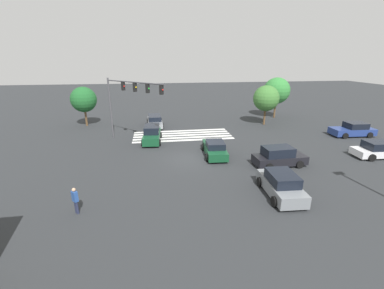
{
  "coord_description": "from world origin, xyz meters",
  "views": [
    {
      "loc": [
        3.12,
        20.83,
        8.45
      ],
      "look_at": [
        0.0,
        0.0,
        1.35
      ],
      "focal_mm": 24.0,
      "sensor_mm": 36.0,
      "label": 1
    }
  ],
  "objects_px": {
    "car_1": "(155,121)",
    "pedestrian": "(75,199)",
    "traffic_signal_mast": "(128,95)",
    "tree_corner_c": "(277,91)",
    "car_5": "(215,149)",
    "car_3": "(279,157)",
    "tree_corner_b": "(84,100)",
    "car_0": "(281,185)",
    "car_2": "(152,134)",
    "car_4": "(379,150)",
    "car_6": "(353,130)",
    "tree_corner_a": "(266,98)"
  },
  "relations": [
    {
      "from": "traffic_signal_mast",
      "to": "tree_corner_b",
      "type": "xyz_separation_m",
      "value": [
        6.37,
        -8.14,
        -1.57
      ]
    },
    {
      "from": "car_2",
      "to": "tree_corner_b",
      "type": "height_order",
      "value": "tree_corner_b"
    },
    {
      "from": "car_3",
      "to": "tree_corner_c",
      "type": "relative_size",
      "value": 0.75
    },
    {
      "from": "tree_corner_a",
      "to": "car_6",
      "type": "bearing_deg",
      "value": 140.11
    },
    {
      "from": "car_2",
      "to": "car_3",
      "type": "height_order",
      "value": "car_2"
    },
    {
      "from": "car_2",
      "to": "pedestrian",
      "type": "distance_m",
      "value": 13.58
    },
    {
      "from": "car_2",
      "to": "pedestrian",
      "type": "xyz_separation_m",
      "value": [
        4.3,
        12.88,
        0.08
      ]
    },
    {
      "from": "traffic_signal_mast",
      "to": "car_0",
      "type": "bearing_deg",
      "value": -5.84
    },
    {
      "from": "traffic_signal_mast",
      "to": "tree_corner_c",
      "type": "distance_m",
      "value": 22.24
    },
    {
      "from": "car_2",
      "to": "car_4",
      "type": "xyz_separation_m",
      "value": [
        -20.1,
        7.57,
        -0.14
      ]
    },
    {
      "from": "car_5",
      "to": "pedestrian",
      "type": "distance_m",
      "value": 12.67
    },
    {
      "from": "car_2",
      "to": "traffic_signal_mast",
      "type": "bearing_deg",
      "value": -85.82
    },
    {
      "from": "car_4",
      "to": "car_0",
      "type": "bearing_deg",
      "value": -153.6
    },
    {
      "from": "tree_corner_b",
      "to": "traffic_signal_mast",
      "type": "bearing_deg",
      "value": 128.07
    },
    {
      "from": "traffic_signal_mast",
      "to": "car_1",
      "type": "bearing_deg",
      "value": 114.38
    },
    {
      "from": "traffic_signal_mast",
      "to": "car_1",
      "type": "relative_size",
      "value": 1.32
    },
    {
      "from": "car_6",
      "to": "traffic_signal_mast",
      "type": "bearing_deg",
      "value": 0.09
    },
    {
      "from": "car_0",
      "to": "car_4",
      "type": "relative_size",
      "value": 0.92
    },
    {
      "from": "car_1",
      "to": "pedestrian",
      "type": "bearing_deg",
      "value": -15.66
    },
    {
      "from": "traffic_signal_mast",
      "to": "car_2",
      "type": "distance_m",
      "value": 4.71
    },
    {
      "from": "car_1",
      "to": "pedestrian",
      "type": "distance_m",
      "value": 20.1
    },
    {
      "from": "traffic_signal_mast",
      "to": "pedestrian",
      "type": "xyz_separation_m",
      "value": [
        2.16,
        12.88,
        -4.11
      ]
    },
    {
      "from": "pedestrian",
      "to": "tree_corner_a",
      "type": "xyz_separation_m",
      "value": [
        -19.16,
        -18.18,
        2.6
      ]
    },
    {
      "from": "traffic_signal_mast",
      "to": "car_6",
      "type": "height_order",
      "value": "traffic_signal_mast"
    },
    {
      "from": "car_0",
      "to": "car_5",
      "type": "height_order",
      "value": "car_0"
    },
    {
      "from": "car_2",
      "to": "pedestrian",
      "type": "height_order",
      "value": "car_2"
    },
    {
      "from": "car_5",
      "to": "tree_corner_c",
      "type": "xyz_separation_m",
      "value": [
        -12.48,
        -14.13,
        3.31
      ]
    },
    {
      "from": "car_1",
      "to": "car_2",
      "type": "relative_size",
      "value": 1.11
    },
    {
      "from": "traffic_signal_mast",
      "to": "tree_corner_c",
      "type": "xyz_separation_m",
      "value": [
        -20.25,
        -9.13,
        -1.04
      ]
    },
    {
      "from": "car_3",
      "to": "tree_corner_a",
      "type": "bearing_deg",
      "value": 68.59
    },
    {
      "from": "tree_corner_a",
      "to": "tree_corner_c",
      "type": "relative_size",
      "value": 0.88
    },
    {
      "from": "car_0",
      "to": "tree_corner_b",
      "type": "distance_m",
      "value": 26.81
    },
    {
      "from": "car_6",
      "to": "pedestrian",
      "type": "height_order",
      "value": "pedestrian"
    },
    {
      "from": "tree_corner_a",
      "to": "car_1",
      "type": "bearing_deg",
      "value": -5.36
    },
    {
      "from": "car_1",
      "to": "car_2",
      "type": "bearing_deg",
      "value": -5.39
    },
    {
      "from": "car_0",
      "to": "car_2",
      "type": "bearing_deg",
      "value": 35.97
    },
    {
      "from": "car_6",
      "to": "tree_corner_b",
      "type": "bearing_deg",
      "value": -13.79
    },
    {
      "from": "car_5",
      "to": "car_6",
      "type": "bearing_deg",
      "value": -73.73
    },
    {
      "from": "car_0",
      "to": "tree_corner_c",
      "type": "bearing_deg",
      "value": -21.37
    },
    {
      "from": "car_0",
      "to": "car_5",
      "type": "xyz_separation_m",
      "value": [
        2.55,
        -7.66,
        -0.09
      ]
    },
    {
      "from": "car_2",
      "to": "tree_corner_a",
      "type": "distance_m",
      "value": 16.0
    },
    {
      "from": "car_0",
      "to": "tree_corner_a",
      "type": "xyz_separation_m",
      "value": [
        -6.68,
        -17.98,
        2.75
      ]
    },
    {
      "from": "car_1",
      "to": "pedestrian",
      "type": "xyz_separation_m",
      "value": [
        4.67,
        19.54,
        0.22
      ]
    },
    {
      "from": "car_0",
      "to": "pedestrian",
      "type": "xyz_separation_m",
      "value": [
        12.48,
        0.21,
        0.15
      ]
    },
    {
      "from": "car_2",
      "to": "tree_corner_c",
      "type": "bearing_deg",
      "value": 120.89
    },
    {
      "from": "pedestrian",
      "to": "tree_corner_a",
      "type": "distance_m",
      "value": 26.54
    },
    {
      "from": "car_3",
      "to": "tree_corner_c",
      "type": "height_order",
      "value": "tree_corner_c"
    },
    {
      "from": "car_3",
      "to": "pedestrian",
      "type": "distance_m",
      "value": 15.42
    },
    {
      "from": "traffic_signal_mast",
      "to": "car_5",
      "type": "height_order",
      "value": "traffic_signal_mast"
    },
    {
      "from": "car_0",
      "to": "pedestrian",
      "type": "distance_m",
      "value": 12.49
    }
  ]
}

